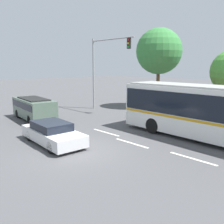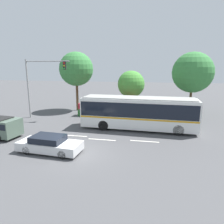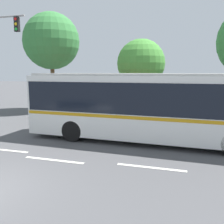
{
  "view_description": "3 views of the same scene",
  "coord_description": "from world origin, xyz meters",
  "px_view_note": "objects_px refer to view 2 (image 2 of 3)",
  "views": [
    {
      "loc": [
        10.12,
        -7.19,
        4.33
      ],
      "look_at": [
        -0.5,
        2.95,
        1.57
      ],
      "focal_mm": 39.66,
      "sensor_mm": 36.0,
      "label": 1
    },
    {
      "loc": [
        5.29,
        -13.15,
        6.1
      ],
      "look_at": [
        1.7,
        4.6,
        2.08
      ],
      "focal_mm": 32.88,
      "sensor_mm": 36.0,
      "label": 2
    },
    {
      "loc": [
        5.9,
        -5.15,
        3.27
      ],
      "look_at": [
        2.51,
        5.9,
        1.44
      ],
      "focal_mm": 40.72,
      "sensor_mm": 36.0,
      "label": 3
    }
  ],
  "objects_px": {
    "traffic_light_pole": "(38,80)",
    "street_tree_left": "(76,69)",
    "city_bus": "(138,111)",
    "sedan_foreground": "(49,144)",
    "street_tree_right": "(193,73)",
    "street_tree_centre": "(131,84)"
  },
  "relations": [
    {
      "from": "street_tree_centre",
      "to": "street_tree_right",
      "type": "distance_m",
      "value": 7.98
    },
    {
      "from": "street_tree_left",
      "to": "street_tree_centre",
      "type": "bearing_deg",
      "value": -5.57
    },
    {
      "from": "city_bus",
      "to": "sedan_foreground",
      "type": "bearing_deg",
      "value": -128.79
    },
    {
      "from": "city_bus",
      "to": "traffic_light_pole",
      "type": "height_order",
      "value": "traffic_light_pole"
    },
    {
      "from": "street_tree_left",
      "to": "traffic_light_pole",
      "type": "bearing_deg",
      "value": -118.09
    },
    {
      "from": "sedan_foreground",
      "to": "traffic_light_pole",
      "type": "relative_size",
      "value": 0.68
    },
    {
      "from": "sedan_foreground",
      "to": "street_tree_centre",
      "type": "xyz_separation_m",
      "value": [
        4.38,
        13.63,
        3.28
      ]
    },
    {
      "from": "city_bus",
      "to": "street_tree_centre",
      "type": "bearing_deg",
      "value": 104.02
    },
    {
      "from": "street_tree_centre",
      "to": "street_tree_right",
      "type": "height_order",
      "value": "street_tree_right"
    },
    {
      "from": "street_tree_centre",
      "to": "sedan_foreground",
      "type": "bearing_deg",
      "value": -107.83
    },
    {
      "from": "sedan_foreground",
      "to": "street_tree_right",
      "type": "xyz_separation_m",
      "value": [
        12.05,
        15.26,
        4.77
      ]
    },
    {
      "from": "street_tree_left",
      "to": "street_tree_centre",
      "type": "xyz_separation_m",
      "value": [
        7.67,
        -0.75,
        -1.89
      ]
    },
    {
      "from": "city_bus",
      "to": "street_tree_centre",
      "type": "height_order",
      "value": "street_tree_centre"
    },
    {
      "from": "street_tree_right",
      "to": "street_tree_centre",
      "type": "bearing_deg",
      "value": -167.93
    },
    {
      "from": "city_bus",
      "to": "sedan_foreground",
      "type": "height_order",
      "value": "city_bus"
    },
    {
      "from": "traffic_light_pole",
      "to": "street_tree_left",
      "type": "height_order",
      "value": "street_tree_left"
    },
    {
      "from": "sedan_foreground",
      "to": "street_tree_right",
      "type": "height_order",
      "value": "street_tree_right"
    },
    {
      "from": "sedan_foreground",
      "to": "street_tree_right",
      "type": "distance_m",
      "value": 20.02
    },
    {
      "from": "city_bus",
      "to": "street_tree_right",
      "type": "bearing_deg",
      "value": 55.19
    },
    {
      "from": "traffic_light_pole",
      "to": "street_tree_centre",
      "type": "xyz_separation_m",
      "value": [
        10.44,
        4.45,
        -0.74
      ]
    },
    {
      "from": "street_tree_right",
      "to": "street_tree_left",
      "type": "bearing_deg",
      "value": -176.67
    },
    {
      "from": "traffic_light_pole",
      "to": "street_tree_centre",
      "type": "bearing_deg",
      "value": 23.09
    }
  ]
}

